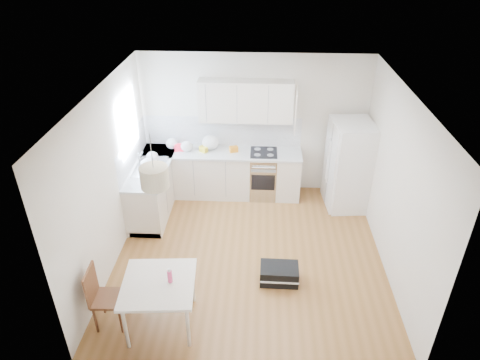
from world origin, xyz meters
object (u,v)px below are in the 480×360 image
Objects in this scene: dining_table at (159,287)px; dining_chair at (109,297)px; refrigerator at (349,165)px; gym_bag at (279,274)px.

dining_table is 1.07× the size of dining_chair.
refrigerator reaches higher than dining_table.
refrigerator is 1.83× the size of dining_chair.
gym_bag is (1.56, 0.87, -0.51)m from dining_table.
refrigerator is at bearing 38.51° from dining_chair.
dining_table is 0.69m from dining_chair.
gym_bag is at bearing 19.75° from dining_chair.
dining_table is at bearing -150.01° from gym_bag.
dining_chair is at bearing -144.12° from refrigerator.
dining_chair is 1.62× the size of gym_bag.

